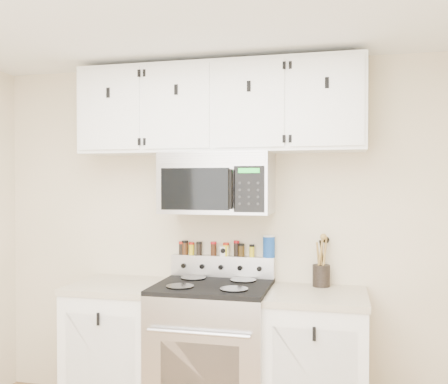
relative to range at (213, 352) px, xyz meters
name	(u,v)px	position (x,y,z in m)	size (l,w,h in m)	color
back_wall	(224,235)	(0.00, 0.32, 0.76)	(3.50, 0.01, 2.50)	#C2B891
range	(213,352)	(0.00, 0.00, 0.00)	(0.76, 0.65, 1.10)	#B7B7BA
base_cabinet_left	(120,347)	(-0.69, 0.02, -0.03)	(0.64, 0.62, 0.92)	white
base_cabinet_right	(317,363)	(0.69, 0.02, -0.03)	(0.64, 0.62, 0.92)	white
microwave	(217,183)	(0.00, 0.13, 1.14)	(0.76, 0.44, 0.42)	#9E9EA3
upper_cabinets	(218,109)	(0.00, 0.15, 1.66)	(2.00, 0.35, 0.62)	white
utensil_crock	(321,274)	(0.71, 0.23, 0.52)	(0.12, 0.12, 0.35)	black
kitchen_timer	(224,251)	(0.01, 0.28, 0.65)	(0.06, 0.05, 0.07)	white
salt_canister	(269,246)	(0.34, 0.28, 0.69)	(0.09, 0.09, 0.16)	#164498
spice_jar_0	(182,248)	(-0.31, 0.28, 0.66)	(0.04, 0.04, 0.10)	black
spice_jar_1	(185,247)	(-0.29, 0.28, 0.67)	(0.05, 0.05, 0.10)	#41230F
spice_jar_2	(192,248)	(-0.23, 0.28, 0.66)	(0.04, 0.04, 0.09)	gold
spice_jar_3	(199,248)	(-0.18, 0.28, 0.66)	(0.04, 0.04, 0.10)	black
spice_jar_4	(213,248)	(-0.07, 0.28, 0.66)	(0.04, 0.04, 0.10)	#3A1D0D
spice_jar_5	(226,249)	(0.03, 0.28, 0.66)	(0.05, 0.05, 0.10)	yellow
spice_jar_6	(236,248)	(0.10, 0.28, 0.67)	(0.04, 0.04, 0.11)	black
spice_jar_7	(241,250)	(0.14, 0.28, 0.66)	(0.04, 0.04, 0.09)	#3D2A0E
spice_jar_8	(252,251)	(0.22, 0.28, 0.66)	(0.04, 0.04, 0.09)	yellow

